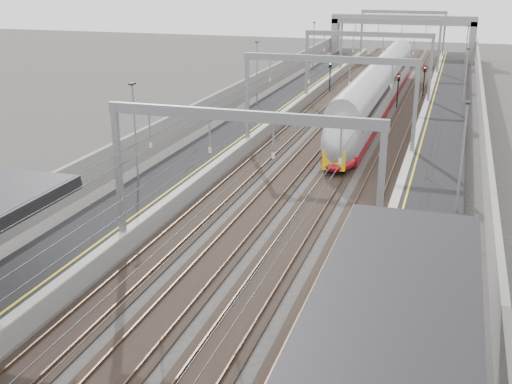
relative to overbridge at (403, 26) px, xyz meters
The scene contains 11 objects.
platform_left 55.79m from the overbridge, 98.28° to the right, with size 4.00×120.00×1.00m, color black.
platform_right 55.79m from the overbridge, 81.72° to the right, with size 4.00×120.00×1.00m, color black.
tracks 55.25m from the overbridge, 90.00° to the right, with size 11.40×140.00×0.20m.
overhead_line 48.39m from the overbridge, 90.00° to the right, with size 13.00×140.00×6.60m.
overbridge is the anchor object (origin of this frame).
wall_left 56.25m from the overbridge, 101.51° to the right, with size 0.30×120.00×3.20m, color gray.
wall_right 56.25m from the overbridge, 78.49° to the right, with size 0.30×120.00×3.20m, color gray.
train 41.68m from the overbridge, 87.93° to the right, with size 2.53×46.17×4.01m.
signal_green 31.24m from the overbridge, 99.62° to the right, with size 0.32×0.32×3.48m.
signal_red_near 37.65m from the overbridge, 85.11° to the right, with size 0.32×0.32×3.48m.
signal_red_far 31.09m from the overbridge, 79.95° to the right, with size 0.32×0.32×3.48m.
Camera 1 is at (9.00, -4.35, 13.42)m, focal length 45.00 mm.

